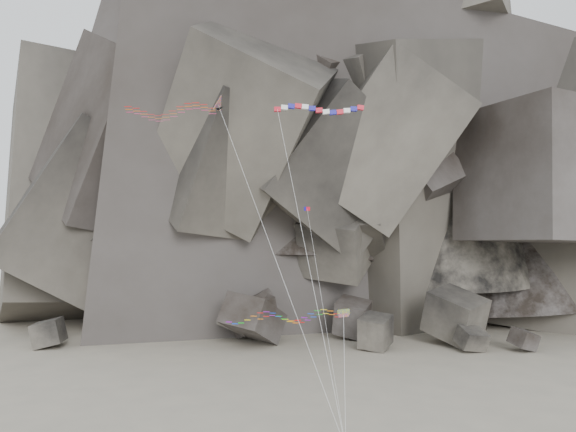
# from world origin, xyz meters

# --- Properties ---
(ground) EXTENTS (260.00, 260.00, 0.00)m
(ground) POSITION_xyz_m (0.00, 0.00, 0.00)
(ground) COLOR #9E9380
(ground) RESTS_ON ground
(headland) EXTENTS (110.00, 70.00, 84.00)m
(headland) POSITION_xyz_m (0.00, 70.00, 42.00)
(headland) COLOR #5A544A
(headland) RESTS_ON ground
(boulder_field) EXTENTS (77.17, 18.14, 9.89)m
(boulder_field) POSITION_xyz_m (2.28, 35.73, 2.60)
(boulder_field) COLOR #47423F
(boulder_field) RESTS_ON ground
(delta_kite) EXTENTS (22.89, 17.22, 30.26)m
(delta_kite) POSITION_xyz_m (-11.33, 2.73, 30.24)
(delta_kite) COLOR red
(delta_kite) RESTS_ON ground
(banner_kite) EXTENTS (9.19, 16.20, 28.93)m
(banner_kite) POSITION_xyz_m (4.51, 2.15, 29.83)
(banner_kite) COLOR red
(banner_kite) RESTS_ON ground
(parafoil_kite) EXTENTS (12.20, 12.15, 8.70)m
(parafoil_kite) POSITION_xyz_m (0.89, -1.21, 9.52)
(parafoil_kite) COLOR #CFE70C
(parafoil_kite) RESTS_ON ground
(pennant_kite) EXTENTS (3.68, 16.35, 18.45)m
(pennant_kite) POSITION_xyz_m (3.89, 0.11, 16.36)
(pennant_kite) COLOR red
(pennant_kite) RESTS_ON ground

